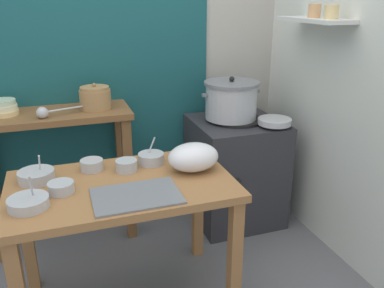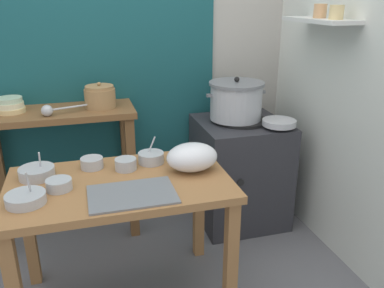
{
  "view_description": "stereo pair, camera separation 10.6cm",
  "coord_description": "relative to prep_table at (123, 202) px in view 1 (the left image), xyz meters",
  "views": [
    {
      "loc": [
        -0.25,
        -1.73,
        1.59
      ],
      "look_at": [
        0.41,
        0.21,
        0.82
      ],
      "focal_mm": 37.26,
      "sensor_mm": 36.0,
      "label": 1
    },
    {
      "loc": [
        -0.15,
        -1.76,
        1.59
      ],
      "look_at": [
        0.41,
        0.21,
        0.82
      ],
      "focal_mm": 37.26,
      "sensor_mm": 36.0,
      "label": 2
    }
  ],
  "objects": [
    {
      "name": "clay_pot",
      "position": [
        -0.03,
        0.77,
        0.36
      ],
      "size": [
        0.2,
        0.2,
        0.17
      ],
      "color": "#A37A4C",
      "rests_on": "back_shelf_table"
    },
    {
      "name": "serving_tray",
      "position": [
        0.04,
        -0.17,
        0.12
      ],
      "size": [
        0.4,
        0.28,
        0.01
      ],
      "primitive_type": "cube",
      "color": "slate",
      "rests_on": "prep_table"
    },
    {
      "name": "wide_pan",
      "position": [
        1.1,
        0.44,
        0.19
      ],
      "size": [
        0.22,
        0.22,
        0.04
      ],
      "primitive_type": "cylinder",
      "color": "#B7BABF",
      "rests_on": "stove_block"
    },
    {
      "name": "back_shelf_table",
      "position": [
        -0.3,
        0.77,
        0.07
      ],
      "size": [
        0.96,
        0.4,
        0.9
      ],
      "color": "brown",
      "rests_on": "ground"
    },
    {
      "name": "prep_bowl_5",
      "position": [
        -0.12,
        0.2,
        0.14
      ],
      "size": [
        0.12,
        0.12,
        0.06
      ],
      "color": "#B7BABF",
      "rests_on": "prep_table"
    },
    {
      "name": "prep_bowl_2",
      "position": [
        0.05,
        0.13,
        0.14
      ],
      "size": [
        0.11,
        0.11,
        0.06
      ],
      "color": "#B7BABF",
      "rests_on": "prep_table"
    },
    {
      "name": "ladle",
      "position": [
        -0.34,
        0.65,
        0.33
      ],
      "size": [
        0.28,
        0.12,
        0.07
      ],
      "color": "#B7BABF",
      "rests_on": "back_shelf_table"
    },
    {
      "name": "prep_bowl_1",
      "position": [
        -0.28,
        -0.02,
        0.14
      ],
      "size": [
        0.12,
        0.12,
        0.05
      ],
      "color": "#B7BABF",
      "rests_on": "prep_table"
    },
    {
      "name": "prep_bowl_0",
      "position": [
        -0.42,
        -0.12,
        0.14
      ],
      "size": [
        0.18,
        0.18,
        0.17
      ],
      "color": "#B7BABF",
      "rests_on": "prep_table"
    },
    {
      "name": "prep_bowl_3",
      "position": [
        -0.4,
        0.15,
        0.14
      ],
      "size": [
        0.18,
        0.18,
        0.15
      ],
      "color": "#B7BABF",
      "rests_on": "prep_table"
    },
    {
      "name": "wall_right",
      "position": [
        1.41,
        0.14,
        0.69
      ],
      "size": [
        0.3,
        3.2,
        2.6
      ],
      "color": "silver",
      "rests_on": "ground"
    },
    {
      "name": "prep_bowl_4",
      "position": [
        0.2,
        0.19,
        0.14
      ],
      "size": [
        0.14,
        0.14,
        0.14
      ],
      "color": "#B7BABF",
      "rests_on": "prep_table"
    },
    {
      "name": "prep_table",
      "position": [
        0.0,
        0.0,
        0.0
      ],
      "size": [
        1.1,
        0.66,
        0.72
      ],
      "color": "#9E6B3D",
      "rests_on": "ground"
    },
    {
      "name": "steamer_pot",
      "position": [
        0.88,
        0.66,
        0.3
      ],
      "size": [
        0.43,
        0.38,
        0.29
      ],
      "color": "#B7BABF",
      "rests_on": "stove_block"
    },
    {
      "name": "wall_back",
      "position": [
        0.09,
        1.03,
        0.69
      ],
      "size": [
        4.4,
        0.12,
        2.6
      ],
      "color": "#B2ADA3",
      "rests_on": "ground"
    },
    {
      "name": "stove_block",
      "position": [
        0.92,
        0.64,
        -0.23
      ],
      "size": [
        0.6,
        0.61,
        0.78
      ],
      "color": "#2D2D33",
      "rests_on": "ground"
    },
    {
      "name": "bowl_stack_enamel",
      "position": [
        -0.58,
        0.8,
        0.34
      ],
      "size": [
        0.18,
        0.18,
        0.1
      ],
      "color": "#E5C684",
      "rests_on": "back_shelf_table"
    },
    {
      "name": "plastic_bag",
      "position": [
        0.38,
        0.03,
        0.19
      ],
      "size": [
        0.27,
        0.21,
        0.15
      ],
      "primitive_type": "ellipsoid",
      "color": "white",
      "rests_on": "prep_table"
    }
  ]
}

